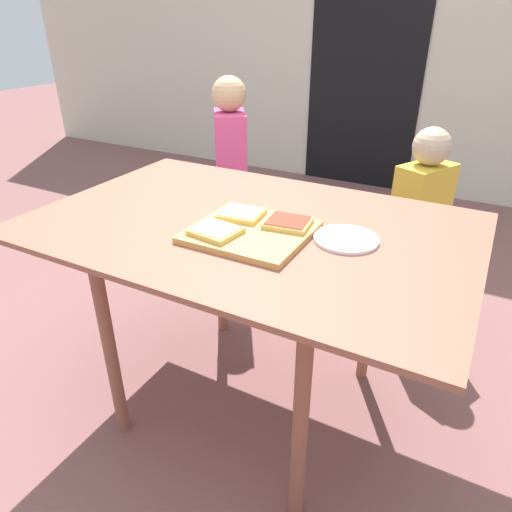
{
  "coord_description": "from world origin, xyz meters",
  "views": [
    {
      "loc": [
        0.63,
        -1.13,
        1.31
      ],
      "look_at": [
        0.02,
        0.0,
        0.63
      ],
      "focal_mm": 32.25,
      "sensor_mm": 36.0,
      "label": 1
    }
  ],
  "objects_px": {
    "cutting_board": "(251,232)",
    "child_left": "(231,174)",
    "plate_white_right": "(346,239)",
    "pizza_slice_far_left": "(241,214)",
    "pizza_slice_near_left": "(216,231)",
    "child_right": "(418,222)",
    "pizza_slice_far_right": "(288,222)",
    "dining_table": "(250,246)"
  },
  "relations": [
    {
      "from": "pizza_slice_far_right",
      "to": "dining_table",
      "type": "bearing_deg",
      "value": -179.08
    },
    {
      "from": "pizza_slice_far_left",
      "to": "child_right",
      "type": "relative_size",
      "value": 0.15
    },
    {
      "from": "pizza_slice_near_left",
      "to": "child_left",
      "type": "relative_size",
      "value": 0.13
    },
    {
      "from": "cutting_board",
      "to": "pizza_slice_near_left",
      "type": "distance_m",
      "value": 0.11
    },
    {
      "from": "pizza_slice_far_right",
      "to": "pizza_slice_far_left",
      "type": "distance_m",
      "value": 0.15
    },
    {
      "from": "cutting_board",
      "to": "plate_white_right",
      "type": "relative_size",
      "value": 1.79
    },
    {
      "from": "pizza_slice_near_left",
      "to": "pizza_slice_far_left",
      "type": "bearing_deg",
      "value": 89.39
    },
    {
      "from": "pizza_slice_far_right",
      "to": "plate_white_right",
      "type": "distance_m",
      "value": 0.18
    },
    {
      "from": "dining_table",
      "to": "pizza_slice_far_right",
      "type": "relative_size",
      "value": 9.52
    },
    {
      "from": "child_left",
      "to": "pizza_slice_far_right",
      "type": "bearing_deg",
      "value": -48.94
    },
    {
      "from": "cutting_board",
      "to": "child_left",
      "type": "xyz_separation_m",
      "value": [
        -0.56,
        0.82,
        -0.14
      ]
    },
    {
      "from": "cutting_board",
      "to": "child_left",
      "type": "bearing_deg",
      "value": 124.54
    },
    {
      "from": "pizza_slice_near_left",
      "to": "child_right",
      "type": "xyz_separation_m",
      "value": [
        0.41,
        0.95,
        -0.25
      ]
    },
    {
      "from": "child_right",
      "to": "pizza_slice_far_right",
      "type": "bearing_deg",
      "value": -108.03
    },
    {
      "from": "cutting_board",
      "to": "plate_white_right",
      "type": "bearing_deg",
      "value": 19.77
    },
    {
      "from": "pizza_slice_near_left",
      "to": "child_left",
      "type": "bearing_deg",
      "value": 118.78
    },
    {
      "from": "dining_table",
      "to": "cutting_board",
      "type": "distance_m",
      "value": 0.13
    },
    {
      "from": "child_left",
      "to": "child_right",
      "type": "relative_size",
      "value": 1.16
    },
    {
      "from": "dining_table",
      "to": "plate_white_right",
      "type": "distance_m",
      "value": 0.31
    },
    {
      "from": "pizza_slice_far_left",
      "to": "plate_white_right",
      "type": "distance_m",
      "value": 0.33
    },
    {
      "from": "dining_table",
      "to": "pizza_slice_far_right",
      "type": "xyz_separation_m",
      "value": [
        0.13,
        0.0,
        0.11
      ]
    },
    {
      "from": "cutting_board",
      "to": "pizza_slice_far_left",
      "type": "xyz_separation_m",
      "value": [
        -0.07,
        0.07,
        0.02
      ]
    },
    {
      "from": "pizza_slice_far_left",
      "to": "pizza_slice_near_left",
      "type": "xyz_separation_m",
      "value": [
        -0.0,
        -0.14,
        0.0
      ]
    },
    {
      "from": "plate_white_right",
      "to": "child_right",
      "type": "height_order",
      "value": "child_right"
    },
    {
      "from": "pizza_slice_far_left",
      "to": "pizza_slice_near_left",
      "type": "bearing_deg",
      "value": -90.61
    },
    {
      "from": "pizza_slice_far_left",
      "to": "pizza_slice_near_left",
      "type": "distance_m",
      "value": 0.14
    },
    {
      "from": "cutting_board",
      "to": "child_right",
      "type": "xyz_separation_m",
      "value": [
        0.34,
        0.87,
        -0.23
      ]
    },
    {
      "from": "pizza_slice_far_right",
      "to": "plate_white_right",
      "type": "relative_size",
      "value": 0.76
    },
    {
      "from": "dining_table",
      "to": "pizza_slice_far_right",
      "type": "distance_m",
      "value": 0.17
    },
    {
      "from": "pizza_slice_far_right",
      "to": "pizza_slice_far_left",
      "type": "height_order",
      "value": "same"
    },
    {
      "from": "plate_white_right",
      "to": "child_left",
      "type": "distance_m",
      "value": 1.1
    },
    {
      "from": "dining_table",
      "to": "child_right",
      "type": "height_order",
      "value": "child_right"
    },
    {
      "from": "dining_table",
      "to": "pizza_slice_far_left",
      "type": "xyz_separation_m",
      "value": [
        -0.03,
        -0.01,
        0.11
      ]
    },
    {
      "from": "dining_table",
      "to": "child_left",
      "type": "xyz_separation_m",
      "value": [
        -0.52,
        0.74,
        -0.05
      ]
    },
    {
      "from": "pizza_slice_far_left",
      "to": "plate_white_right",
      "type": "xyz_separation_m",
      "value": [
        0.33,
        0.03,
        -0.02
      ]
    },
    {
      "from": "plate_white_right",
      "to": "child_right",
      "type": "relative_size",
      "value": 0.2
    },
    {
      "from": "dining_table",
      "to": "cutting_board",
      "type": "bearing_deg",
      "value": -58.37
    },
    {
      "from": "child_right",
      "to": "pizza_slice_near_left",
      "type": "bearing_deg",
      "value": -113.66
    },
    {
      "from": "plate_white_right",
      "to": "child_left",
      "type": "relative_size",
      "value": 0.17
    },
    {
      "from": "dining_table",
      "to": "child_left",
      "type": "distance_m",
      "value": 0.91
    },
    {
      "from": "cutting_board",
      "to": "child_left",
      "type": "distance_m",
      "value": 1.0
    },
    {
      "from": "child_right",
      "to": "pizza_slice_far_left",
      "type": "bearing_deg",
      "value": -117.17
    }
  ]
}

